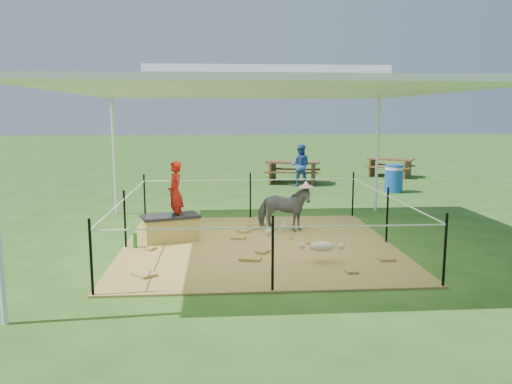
{
  "coord_description": "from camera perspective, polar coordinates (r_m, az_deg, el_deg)",
  "views": [
    {
      "loc": [
        -0.66,
        -8.32,
        2.27
      ],
      "look_at": [
        0.0,
        0.6,
        0.85
      ],
      "focal_mm": 35.0,
      "sensor_mm": 36.0,
      "label": 1
    }
  ],
  "objects": [
    {
      "name": "green_bottle",
      "position": [
        8.64,
        -13.65,
        -5.38
      ],
      "size": [
        0.09,
        0.09,
        0.26
      ],
      "primitive_type": "cylinder",
      "rotation": [
        0.0,
        0.0,
        0.32
      ],
      "color": "#1C7E24",
      "rests_on": "hay_patch"
    },
    {
      "name": "foal",
      "position": [
        7.64,
        7.56,
        -5.98
      ],
      "size": [
        0.98,
        0.55,
        0.54
      ],
      "primitive_type": null,
      "rotation": [
        0.0,
        0.0,
        -0.01
      ],
      "color": "beige",
      "rests_on": "hay_patch"
    },
    {
      "name": "picnic_table_far",
      "position": [
        18.65,
        15.09,
        2.72
      ],
      "size": [
        1.93,
        1.8,
        0.65
      ],
      "primitive_type": "cube",
      "rotation": [
        0.0,
        0.0,
        -0.56
      ],
      "color": "brown",
      "rests_on": "ground"
    },
    {
      "name": "ground",
      "position": [
        8.65,
        0.3,
        -6.2
      ],
      "size": [
        90.0,
        90.0,
        0.0
      ],
      "primitive_type": "plane",
      "color": "#2D5919",
      "rests_on": "ground"
    },
    {
      "name": "dark_cloth",
      "position": [
        8.94,
        -9.78,
        -2.76
      ],
      "size": [
        1.09,
        0.8,
        0.05
      ],
      "primitive_type": "cube",
      "rotation": [
        0.0,
        0.0,
        0.32
      ],
      "color": "black",
      "rests_on": "straw_bale"
    },
    {
      "name": "hay_patch",
      "position": [
        8.64,
        0.3,
        -6.1
      ],
      "size": [
        4.6,
        4.6,
        0.03
      ],
      "primitive_type": "cube",
      "color": "brown",
      "rests_on": "ground"
    },
    {
      "name": "pink_hat",
      "position": [
        9.43,
        3.2,
        1.05
      ],
      "size": [
        0.27,
        0.27,
        0.13
      ],
      "primitive_type": "cylinder",
      "color": "pink",
      "rests_on": "pony"
    },
    {
      "name": "canopy_tent",
      "position": [
        8.35,
        0.31,
        11.92
      ],
      "size": [
        6.3,
        6.3,
        2.9
      ],
      "color": "silver",
      "rests_on": "ground"
    },
    {
      "name": "picnic_table_near",
      "position": [
        16.33,
        4.23,
        2.27
      ],
      "size": [
        1.98,
        1.64,
        0.72
      ],
      "primitive_type": "cube",
      "rotation": [
        0.0,
        0.0,
        -0.26
      ],
      "color": "#51361B",
      "rests_on": "ground"
    },
    {
      "name": "woman",
      "position": [
        8.84,
        -9.22,
        0.59
      ],
      "size": [
        0.38,
        0.47,
        1.11
      ],
      "primitive_type": "imported",
      "rotation": [
        0.0,
        0.0,
        -1.25
      ],
      "color": "#B61811",
      "rests_on": "straw_bale"
    },
    {
      "name": "rope_fence",
      "position": [
        8.5,
        0.3,
        -2.01
      ],
      "size": [
        4.54,
        4.54,
        1.0
      ],
      "color": "black",
      "rests_on": "ground"
    },
    {
      "name": "distant_person",
      "position": [
        15.66,
        5.08,
        3.05
      ],
      "size": [
        0.77,
        0.68,
        1.31
      ],
      "primitive_type": "imported",
      "rotation": [
        0.0,
        0.0,
        2.79
      ],
      "color": "#3054B4",
      "rests_on": "ground"
    },
    {
      "name": "straw_bale",
      "position": [
        8.99,
        -9.74,
        -4.2
      ],
      "size": [
        1.02,
        0.73,
        0.41
      ],
      "primitive_type": "cube",
      "rotation": [
        0.0,
        0.0,
        0.32
      ],
      "color": "#AF933F",
      "rests_on": "hay_patch"
    },
    {
      "name": "pony",
      "position": [
        9.52,
        3.18,
        -1.92
      ],
      "size": [
        1.12,
        0.71,
        0.87
      ],
      "primitive_type": "imported",
      "rotation": [
        0.0,
        0.0,
        1.32
      ],
      "color": "#4A4A4F",
      "rests_on": "hay_patch"
    },
    {
      "name": "trash_barrel",
      "position": [
        14.95,
        15.47,
        1.5
      ],
      "size": [
        0.61,
        0.61,
        0.8
      ],
      "primitive_type": "cylinder",
      "rotation": [
        0.0,
        0.0,
        -0.21
      ],
      "color": "#164FA9",
      "rests_on": "ground"
    }
  ]
}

